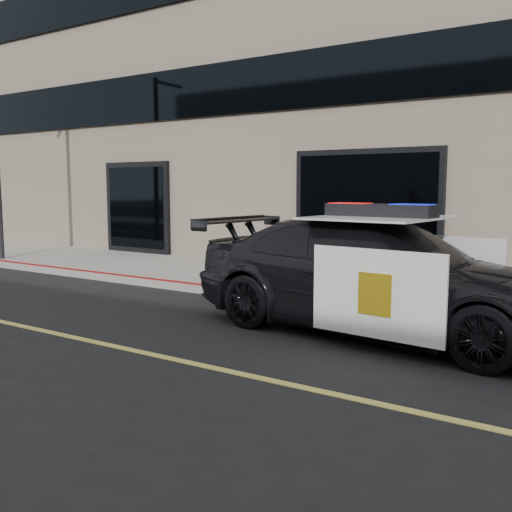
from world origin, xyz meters
The scene contains 5 objects.
ground centered at (0.00, 0.00, 0.00)m, with size 120.00×120.00×0.00m, color black.
sidewalk_n centered at (0.00, 5.25, 0.07)m, with size 60.00×3.50×0.15m, color gray.
building_n centered at (0.00, 10.50, 6.00)m, with size 60.00×7.00×12.00m, color #756856.
police_car centered at (1.02, 2.59, 0.81)m, with size 3.20×5.92×1.81m.
fire_hydrant centered at (-2.59, 4.17, 0.50)m, with size 0.34×0.47×0.75m.
Camera 1 is at (3.92, -4.95, 2.04)m, focal length 40.00 mm.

